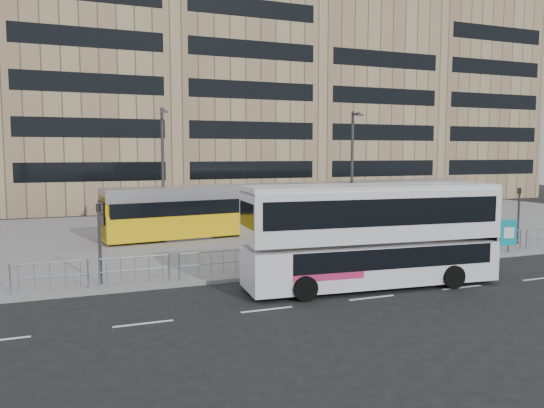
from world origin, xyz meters
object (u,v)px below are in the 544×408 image
object	(u,v)px
double_decker_bus	(372,232)
station_sign	(420,218)
ad_panel	(509,233)
lamp_post_west	(163,167)
tram	(304,206)
lamp_post_east	(353,165)
pedestrian	(251,246)
traffic_light_east	(519,208)
traffic_light_west	(99,233)

from	to	relation	value
double_decker_bus	station_sign	xyz separation A→B (m)	(6.26, 5.40, -0.34)
double_decker_bus	ad_panel	distance (m)	10.38
ad_panel	lamp_post_west	xyz separation A→B (m)	(-15.44, 10.89, 3.21)
tram	lamp_post_east	size ratio (longest dim) A/B	3.35
tram	lamp_post_west	distance (m)	9.64
pedestrian	lamp_post_east	distance (m)	13.94
double_decker_bus	traffic_light_east	bearing A→B (deg)	25.60
double_decker_bus	pedestrian	world-z (taller)	double_decker_bus
station_sign	double_decker_bus	bearing A→B (deg)	-145.47
lamp_post_west	tram	bearing A→B (deg)	2.57
tram	lamp_post_east	bearing A→B (deg)	-24.45
ad_panel	lamp_post_east	distance (m)	11.26
pedestrian	lamp_post_west	bearing A→B (deg)	-8.47
station_sign	traffic_light_east	size ratio (longest dim) A/B	0.76
lamp_post_east	traffic_light_east	bearing A→B (deg)	-57.19
tram	ad_panel	distance (m)	12.89
station_sign	traffic_light_west	size ratio (longest dim) A/B	0.76
station_sign	traffic_light_east	world-z (taller)	traffic_light_east
lamp_post_east	ad_panel	bearing A→B (deg)	-73.15
ad_panel	traffic_light_east	distance (m)	3.13
traffic_light_west	traffic_light_east	size ratio (longest dim) A/B	1.00
pedestrian	ad_panel	bearing A→B (deg)	-117.08
ad_panel	double_decker_bus	bearing A→B (deg)	-150.91
lamp_post_west	pedestrian	bearing A→B (deg)	-77.21
station_sign	pedestrian	bearing A→B (deg)	179.78
double_decker_bus	lamp_post_east	distance (m)	15.12
double_decker_bus	station_sign	size ratio (longest dim) A/B	4.23
station_sign	pedestrian	distance (m)	9.74
double_decker_bus	lamp_post_east	xyz separation A→B (m)	(6.75, 13.34, 2.25)
ad_panel	traffic_light_west	size ratio (longest dim) A/B	0.53
double_decker_bus	ad_panel	size ratio (longest dim) A/B	6.06
ad_panel	lamp_post_east	bearing A→B (deg)	118.90
station_sign	lamp_post_west	xyz separation A→B (m)	(-11.82, 8.51, 2.54)
tram	traffic_light_east	size ratio (longest dim) A/B	8.35
lamp_post_east	traffic_light_west	bearing A→B (deg)	-149.46
ad_panel	pedestrian	size ratio (longest dim) A/B	0.88
double_decker_bus	tram	size ratio (longest dim) A/B	0.39
tram	pedestrian	distance (m)	12.23
pedestrian	tram	bearing A→B (deg)	-56.75
lamp_post_west	lamp_post_east	bearing A→B (deg)	-2.64
station_sign	lamp_post_east	bearing A→B (deg)	80.22
ad_panel	traffic_light_west	xyz separation A→B (m)	(-19.62, 0.59, 1.00)
traffic_light_west	traffic_light_east	xyz separation A→B (m)	(22.03, 1.14, 0.00)
tram	pedestrian	size ratio (longest dim) A/B	13.74
pedestrian	lamp_post_east	world-z (taller)	lamp_post_east
traffic_light_east	lamp_post_east	world-z (taller)	lamp_post_east
ad_panel	traffic_light_west	distance (m)	19.65
tram	double_decker_bus	bearing A→B (deg)	-111.08
double_decker_bus	ad_panel	world-z (taller)	double_decker_bus
traffic_light_west	double_decker_bus	bearing A→B (deg)	-41.06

